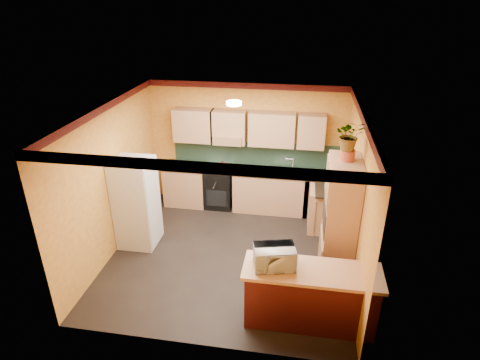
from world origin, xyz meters
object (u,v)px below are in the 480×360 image
Objects in this scene: stove at (219,187)px; microwave at (274,257)px; fridge at (136,203)px; breakfast_bar at (310,298)px; base_cabinets_back at (247,190)px; pantry at (339,222)px.

microwave reaches higher than stove.
stove is 3.60m from microwave.
fridge reaches higher than breakfast_bar.
fridge is at bearing 136.06° from microwave.
base_cabinets_back is 3.40m from microwave.
pantry is (2.41, -2.11, 0.59)m from stove.
breakfast_bar is (1.37, -3.23, 0.00)m from base_cabinets_back.
microwave is at bearing -30.35° from fridge.
fridge is (-1.82, -1.67, 0.41)m from base_cabinets_back.
microwave is at bearing -75.33° from base_cabinets_back.
microwave is (2.66, -1.56, 0.23)m from fridge.
breakfast_bar is at bearing -110.15° from pantry.
base_cabinets_back is 2.15× the size of fridge.
pantry reaches higher than stove.
stove is 0.51× the size of breakfast_bar.
fridge reaches higher than base_cabinets_back.
fridge is at bearing -125.50° from stove.
base_cabinets_back is 0.63m from stove.
stove is at bearing -180.00° from base_cabinets_back.
stove is at bearing 100.89° from microwave.
breakfast_bar is 3.23× the size of microwave.
breakfast_bar is at bearing -58.26° from stove.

